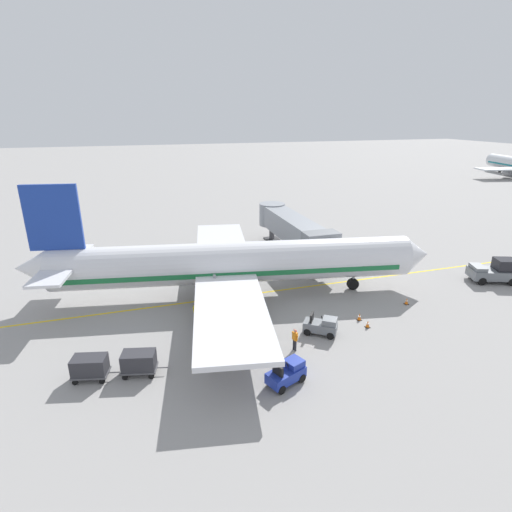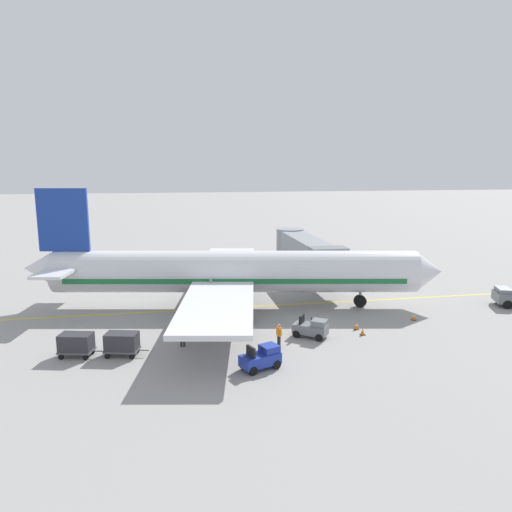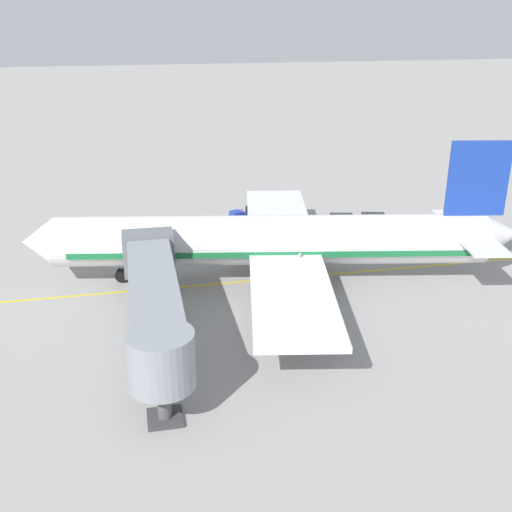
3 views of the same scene
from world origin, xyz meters
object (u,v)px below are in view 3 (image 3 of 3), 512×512
jet_bridge (154,299)px  baggage_cart_front (341,221)px  parked_airliner (274,241)px  safety_cone_nose_right (153,244)px  baggage_tug_lead (242,217)px  baggage_tug_trailing (199,237)px  ground_crew_wing_walker (302,227)px  safety_cone_wing_tip (86,260)px  safety_cone_nose_left (154,249)px  ground_crew_loader (311,247)px  baggage_cart_second_in_train (373,220)px  ground_crew_marshaller (228,227)px

jet_bridge → baggage_cart_front: jet_bridge is taller
parked_airliner → safety_cone_nose_right: size_ratio=63.07×
baggage_tug_lead → baggage_tug_trailing: (-4.74, 4.70, 0.00)m
ground_crew_wing_walker → safety_cone_wing_tip: size_ratio=2.86×
parked_airliner → baggage_tug_trailing: 10.19m
safety_cone_nose_left → baggage_tug_trailing: bearing=-75.0°
jet_bridge → baggage_cart_front: bearing=-44.4°
safety_cone_nose_right → safety_cone_wing_tip: 6.09m
jet_bridge → baggage_tug_lead: 24.15m
baggage_tug_lead → ground_crew_loader: bearing=-156.8°
jet_bridge → ground_crew_loader: size_ratio=10.09×
safety_cone_nose_right → safety_cone_wing_tip: (-2.54, 5.54, 0.00)m
safety_cone_wing_tip → safety_cone_nose_right: bearing=-65.3°
baggage_tug_trailing → jet_bridge: bearing=165.2°
safety_cone_nose_left → baggage_tug_lead: bearing=-56.2°
jet_bridge → baggage_tug_trailing: bearing=-14.8°
jet_bridge → ground_crew_wing_walker: size_ratio=10.09×
safety_cone_nose_right → baggage_tug_trailing: bearing=-92.6°
baggage_cart_second_in_train → ground_crew_marshaller: ground_crew_marshaller is taller
safety_cone_nose_left → safety_cone_nose_right: bearing=0.2°
baggage_cart_front → ground_crew_loader: ground_crew_loader is taller
baggage_cart_second_in_train → safety_cone_nose_right: 20.39m
baggage_tug_lead → jet_bridge: bearing=157.2°
parked_airliner → ground_crew_wing_walker: (8.85, -4.73, -2.23)m
parked_airliner → safety_cone_nose_left: bearing=48.6°
ground_crew_wing_walker → safety_cone_nose_right: ground_crew_wing_walker is taller
baggage_tug_trailing → safety_cone_nose_left: baggage_tug_trailing is taller
baggage_tug_lead → safety_cone_nose_right: (-4.56, 8.66, -0.42)m
baggage_tug_lead → baggage_cart_second_in_train: baggage_tug_lead is taller
baggage_cart_front → safety_cone_wing_tip: 23.20m
parked_airliner → baggage_tug_trailing: parked_airliner is taller
ground_crew_loader → baggage_cart_front: bearing=-38.5°
baggage_tug_lead → baggage_cart_second_in_train: bearing=-109.3°
baggage_tug_trailing → baggage_cart_front: baggage_tug_trailing is taller
baggage_tug_lead → baggage_cart_front: (-3.70, -8.75, 0.24)m
ground_crew_wing_walker → ground_crew_marshaller: (1.31, 6.62, 0.00)m
baggage_cart_front → safety_cone_nose_right: size_ratio=5.05×
baggage_cart_front → baggage_tug_trailing: bearing=94.4°
ground_crew_wing_walker → safety_cone_wing_tip: 19.10m
ground_crew_loader → safety_cone_wing_tip: 18.47m
baggage_tug_trailing → ground_crew_marshaller: bearing=-62.5°
baggage_tug_trailing → safety_cone_nose_left: size_ratio=4.62×
ground_crew_loader → ground_crew_marshaller: same height
baggage_tug_trailing → safety_cone_nose_right: bearing=87.4°
ground_crew_loader → parked_airliner: bearing=133.5°
safety_cone_wing_tip → baggage_tug_trailing: bearing=-76.0°
baggage_cart_second_in_train → safety_cone_wing_tip: (-3.01, 25.91, -0.66)m
baggage_tug_trailing → safety_cone_nose_left: bearing=105.0°
baggage_tug_trailing → safety_cone_nose_right: size_ratio=4.62×
baggage_tug_lead → ground_crew_marshaller: 3.79m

